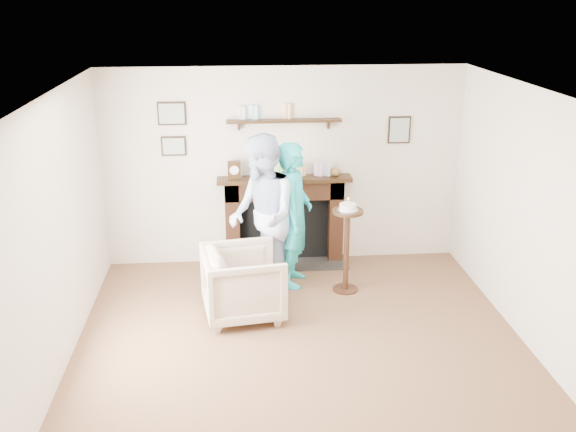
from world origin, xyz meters
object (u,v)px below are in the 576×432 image
object	(u,v)px
pedestal_table	(347,234)
woman	(294,282)
armchair	(244,315)
man	(263,291)

from	to	relation	value
pedestal_table	woman	bearing A→B (deg)	156.32
armchair	man	xyz separation A→B (m)	(0.24, 0.58, 0.00)
man	pedestal_table	size ratio (longest dim) A/B	1.63
armchair	man	bearing A→B (deg)	-30.28
armchair	pedestal_table	distance (m)	1.49
woman	pedestal_table	bearing A→B (deg)	-101.92
woman	pedestal_table	world-z (taller)	pedestal_table
armchair	pedestal_table	world-z (taller)	pedestal_table
armchair	woman	xyz separation A→B (m)	(0.62, 0.77, 0.00)
man	woman	bearing A→B (deg)	105.71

